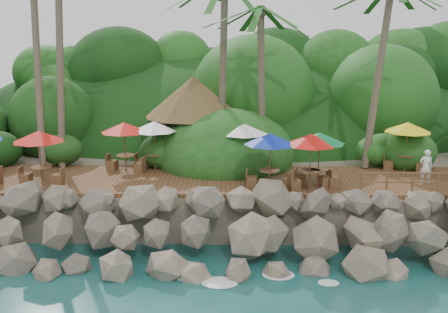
{
  "coord_description": "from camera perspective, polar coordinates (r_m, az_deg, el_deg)",
  "views": [
    {
      "loc": [
        0.45,
        -17.55,
        8.98
      ],
      "look_at": [
        0.0,
        6.0,
        3.4
      ],
      "focal_mm": 40.71,
      "sensor_mm": 36.0,
      "label": 1
    }
  ],
  "objects": [
    {
      "name": "ground",
      "position": [
        19.72,
        -0.34,
        -13.76
      ],
      "size": [
        140.0,
        140.0,
        0.0
      ],
      "primitive_type": "plane",
      "color": "#19514F",
      "rests_on": "ground"
    },
    {
      "name": "land_base",
      "position": [
        34.48,
        0.32,
        0.03
      ],
      "size": [
        32.0,
        25.2,
        2.1
      ],
      "primitive_type": "cube",
      "color": "gray",
      "rests_on": "ground"
    },
    {
      "name": "jungle_hill",
      "position": [
        42.03,
        0.45,
        0.99
      ],
      "size": [
        44.8,
        28.0,
        15.4
      ],
      "primitive_type": "ellipsoid",
      "color": "#143811",
      "rests_on": "ground"
    },
    {
      "name": "seawall",
      "position": [
        21.07,
        -0.21,
        -8.49
      ],
      "size": [
        29.0,
        4.0,
        2.3
      ],
      "primitive_type": null,
      "color": "gray",
      "rests_on": "ground"
    },
    {
      "name": "terrace",
      "position": [
        24.51,
        0.0,
        -2.73
      ],
      "size": [
        26.0,
        5.0,
        0.2
      ],
      "primitive_type": "cube",
      "color": "brown",
      "rests_on": "land_base"
    },
    {
      "name": "jungle_foliage",
      "position": [
        33.77,
        0.29,
        -2.09
      ],
      "size": [
        44.0,
        16.0,
        12.0
      ],
      "primitive_type": null,
      "color": "#143811",
      "rests_on": "ground"
    },
    {
      "name": "foam_line",
      "position": [
        19.98,
        -0.32,
        -13.29
      ],
      "size": [
        25.2,
        0.8,
        0.06
      ],
      "color": "white",
      "rests_on": "ground"
    },
    {
      "name": "palapa",
      "position": [
        27.87,
        -3.45,
        6.73
      ],
      "size": [
        5.31,
        5.31,
        4.6
      ],
      "color": "brown",
      "rests_on": "ground"
    },
    {
      "name": "dining_clusters",
      "position": [
        23.78,
        0.91,
        2.2
      ],
      "size": [
        25.49,
        5.53,
        2.52
      ],
      "color": "brown",
      "rests_on": "terrace"
    },
    {
      "name": "waiter",
      "position": [
        25.22,
        21.72,
        -1.09
      ],
      "size": [
        0.64,
        0.46,
        1.63
      ],
      "primitive_type": "imported",
      "rotation": [
        0.0,
        0.0,
        3.02
      ],
      "color": "white",
      "rests_on": "terrace"
    }
  ]
}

